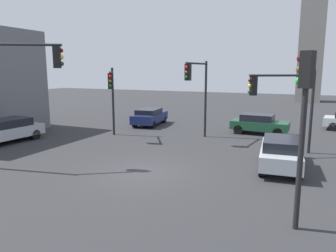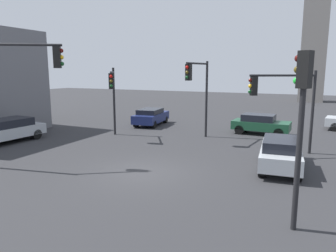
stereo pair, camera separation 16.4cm
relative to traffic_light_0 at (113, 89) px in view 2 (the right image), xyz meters
The scene contains 10 objects.
ground_plane 8.62m from the traffic_light_0, 46.01° to the right, with size 109.89×109.89×0.00m, color #2D2D30.
traffic_light_0 is the anchor object (origin of this frame).
traffic_light_1 14.72m from the traffic_light_0, 34.80° to the right, with size 0.49×0.42×5.10m.
traffic_light_2 5.75m from the traffic_light_0, 17.80° to the left, with size 0.59×2.97×5.22m.
traffic_light_3 10.80m from the traffic_light_0, ahead, with size 3.26×2.08×4.60m.
traffic_light_4 7.35m from the traffic_light_0, 90.00° to the right, with size 3.02×2.06×5.94m.
car_0 10.87m from the traffic_light_0, 32.43° to the left, with size 4.08×2.00×1.45m.
car_2 6.30m from the traffic_light_0, 91.77° to the left, with size 2.34×4.45×1.40m.
car_3 7.30m from the traffic_light_0, 144.08° to the right, with size 2.38×4.77×1.51m.
car_4 11.70m from the traffic_light_0, 12.83° to the right, with size 2.18×4.51×1.49m.
Camera 2 is at (6.88, -11.97, 4.56)m, focal length 33.64 mm.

